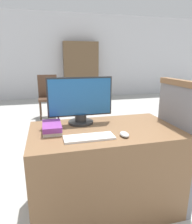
# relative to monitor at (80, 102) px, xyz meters

# --- Properties ---
(wall_back) EXTENTS (12.00, 0.06, 2.80)m
(wall_back) POSITION_rel_monitor_xyz_m (0.17, 5.34, 0.45)
(wall_back) COLOR silver
(wall_back) RESTS_ON ground_plane
(desk) EXTENTS (1.24, 0.72, 0.75)m
(desk) POSITION_rel_monitor_xyz_m (0.17, -0.20, -0.58)
(desk) COLOR brown
(desk) RESTS_ON ground_plane
(carrel_divider) EXTENTS (0.07, 0.55, 1.15)m
(carrel_divider) POSITION_rel_monitor_xyz_m (0.81, -0.29, -0.37)
(carrel_divider) COLOR slate
(carrel_divider) RESTS_ON ground_plane
(monitor) EXTENTS (0.58, 0.23, 0.42)m
(monitor) POSITION_rel_monitor_xyz_m (0.00, 0.00, 0.00)
(monitor) COLOR #282828
(monitor) RESTS_ON desk
(keyboard) EXTENTS (0.38, 0.14, 0.02)m
(keyboard) POSITION_rel_monitor_xyz_m (-0.00, -0.38, -0.19)
(keyboard) COLOR white
(keyboard) RESTS_ON desk
(mouse) EXTENTS (0.06, 0.10, 0.03)m
(mouse) POSITION_rel_monitor_xyz_m (0.27, -0.40, -0.19)
(mouse) COLOR silver
(mouse) RESTS_ON desk
(book_stack) EXTENTS (0.15, 0.27, 0.07)m
(book_stack) POSITION_rel_monitor_xyz_m (-0.26, -0.16, -0.17)
(book_stack) COLOR silver
(book_stack) RESTS_ON desk
(far_chair) EXTENTS (0.44, 0.44, 0.97)m
(far_chair) POSITION_rel_monitor_xyz_m (-0.25, 2.98, -0.42)
(far_chair) COLOR #4C3323
(far_chair) RESTS_ON ground_plane
(bookshelf_far) EXTENTS (1.15, 0.32, 1.88)m
(bookshelf_far) POSITION_rel_monitor_xyz_m (0.91, 5.10, -0.01)
(bookshelf_far) COLOR brown
(bookshelf_far) RESTS_ON ground_plane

